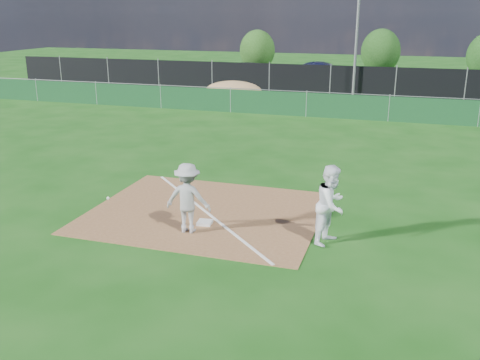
# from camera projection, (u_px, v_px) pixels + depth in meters

# --- Properties ---
(ground) EXTENTS (90.00, 90.00, 0.00)m
(ground) POSITION_uv_depth(u_px,v_px,m) (283.00, 138.00, 22.35)
(ground) COLOR #13490F
(ground) RESTS_ON ground
(infield_dirt) EXTENTS (6.00, 5.00, 0.02)m
(infield_dirt) POSITION_uv_depth(u_px,v_px,m) (206.00, 212.00, 14.18)
(infield_dirt) COLOR brown
(infield_dirt) RESTS_ON ground
(foul_line) EXTENTS (5.01, 5.01, 0.01)m
(foul_line) POSITION_uv_depth(u_px,v_px,m) (206.00, 212.00, 14.17)
(foul_line) COLOR white
(foul_line) RESTS_ON infield_dirt
(green_fence) EXTENTS (44.00, 0.05, 1.20)m
(green_fence) POSITION_uv_depth(u_px,v_px,m) (306.00, 105.00, 26.71)
(green_fence) COLOR #103D1D
(green_fence) RESTS_ON ground
(dirt_mound) EXTENTS (3.38, 2.60, 1.17)m
(dirt_mound) POSITION_uv_depth(u_px,v_px,m) (233.00, 91.00, 31.33)
(dirt_mound) COLOR #A57F4F
(dirt_mound) RESTS_ON ground
(black_fence) EXTENTS (46.00, 0.04, 1.80)m
(black_fence) POSITION_uv_depth(u_px,v_px,m) (330.00, 80.00, 33.88)
(black_fence) COLOR black
(black_fence) RESTS_ON ground
(parking_lot) EXTENTS (46.00, 9.00, 0.01)m
(parking_lot) POSITION_uv_depth(u_px,v_px,m) (340.00, 84.00, 38.69)
(parking_lot) COLOR black
(parking_lot) RESTS_ON ground
(light_pole) EXTENTS (0.16, 0.16, 8.00)m
(light_pole) POSITION_uv_depth(u_px,v_px,m) (357.00, 29.00, 32.23)
(light_pole) COLOR slate
(light_pole) RESTS_ON ground
(first_base) EXTENTS (0.39, 0.39, 0.07)m
(first_base) POSITION_uv_depth(u_px,v_px,m) (205.00, 223.00, 13.37)
(first_base) COLOR silver
(first_base) RESTS_ON infield_dirt
(play_at_first) EXTENTS (2.67, 0.71, 1.70)m
(play_at_first) POSITION_uv_depth(u_px,v_px,m) (188.00, 198.00, 12.68)
(play_at_first) COLOR #B0B0B3
(play_at_first) RESTS_ON infield_dirt
(runner) EXTENTS (0.95, 1.07, 1.85)m
(runner) POSITION_uv_depth(u_px,v_px,m) (331.00, 205.00, 12.10)
(runner) COLOR white
(runner) RESTS_ON ground
(car_left) EXTENTS (4.66, 2.95, 1.48)m
(car_left) POSITION_uv_depth(u_px,v_px,m) (252.00, 71.00, 39.81)
(car_left) COLOR #94969B
(car_left) RESTS_ON parking_lot
(car_mid) EXTENTS (5.07, 2.50, 1.60)m
(car_mid) POSITION_uv_depth(u_px,v_px,m) (324.00, 74.00, 37.49)
(car_mid) COLOR black
(car_mid) RESTS_ON parking_lot
(car_right) EXTENTS (4.39, 2.09, 1.24)m
(car_right) POSITION_uv_depth(u_px,v_px,m) (390.00, 78.00, 36.98)
(car_right) COLOR black
(car_right) RESTS_ON parking_lot
(tree_left) EXTENTS (2.98, 2.98, 3.54)m
(tree_left) POSITION_uv_depth(u_px,v_px,m) (257.00, 50.00, 45.42)
(tree_left) COLOR #382316
(tree_left) RESTS_ON ground
(tree_mid) EXTENTS (3.12, 3.12, 3.70)m
(tree_mid) POSITION_uv_depth(u_px,v_px,m) (381.00, 52.00, 43.08)
(tree_mid) COLOR #382316
(tree_mid) RESTS_ON ground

